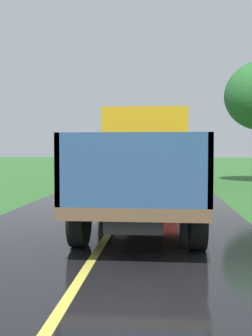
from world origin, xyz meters
The scene contains 2 objects.
banana_truck_near centered at (0.70, 12.09, 1.46)m, with size 2.38×5.82×2.80m.
banana_truck_far centered at (0.69, 23.59, 1.46)m, with size 2.38×5.81×2.80m.
Camera 1 is at (1.09, 2.64, 1.82)m, focal length 42.18 mm.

